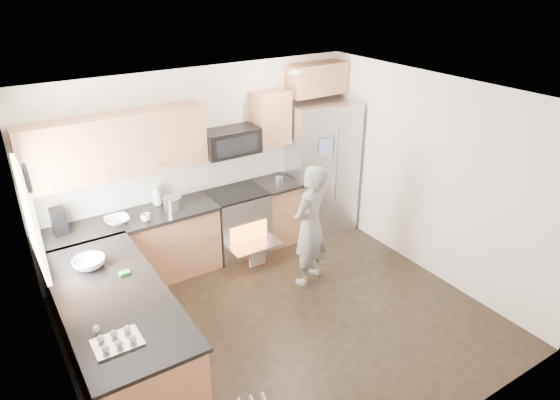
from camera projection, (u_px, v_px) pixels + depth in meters
ground at (282, 322)px, 5.77m from camera, size 4.50×4.50×0.00m
room_shell at (278, 190)px, 5.05m from camera, size 4.54×4.04×2.62m
back_cabinet_run at (170, 204)px, 6.40m from camera, size 4.45×0.64×2.50m
peninsula at (119, 333)px, 4.91m from camera, size 0.96×2.36×1.03m
stove_range at (237, 208)px, 6.94m from camera, size 0.76×0.97×1.79m
refrigerator at (319, 167)px, 7.51m from camera, size 1.09×0.91×1.99m
person at (310, 226)px, 6.21m from camera, size 0.68×0.57×1.60m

